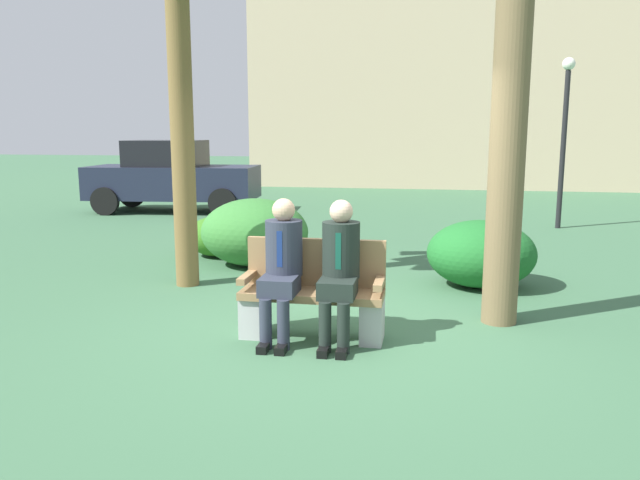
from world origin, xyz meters
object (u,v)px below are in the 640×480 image
shrub_mid_lawn (219,236)px  shrub_far_lawn (481,254)px  shrub_near_bench (255,232)px  park_bench (313,295)px  seated_man_left (282,262)px  building_backdrop (449,66)px  street_lamp (565,124)px  parked_car_near (172,176)px  seated_man_right (339,264)px

shrub_mid_lawn → shrub_far_lawn: bearing=-17.8°
shrub_near_bench → shrub_far_lawn: shrub_near_bench is taller
park_bench → shrub_near_bench: shrub_near_bench is taller
park_bench → seated_man_left: seated_man_left is taller
building_backdrop → park_bench: bearing=-94.6°
street_lamp → shrub_far_lawn: bearing=-110.2°
shrub_far_lawn → street_lamp: size_ratio=0.40×
shrub_near_bench → shrub_mid_lawn: size_ratio=1.55×
park_bench → parked_car_near: 9.67m
seated_man_right → parked_car_near: parked_car_near is taller
shrub_mid_lawn → shrub_far_lawn: 3.99m
park_bench → building_backdrop: bearing=85.4°
park_bench → shrub_mid_lawn: size_ratio=1.33×
park_bench → shrub_far_lawn: 2.76m
shrub_near_bench → shrub_mid_lawn: 0.91m
seated_man_right → shrub_near_bench: 3.44m
street_lamp → shrub_near_bench: bearing=-138.5°
shrub_mid_lawn → building_backdrop: size_ratio=0.07×
street_lamp → park_bench: bearing=-116.0°
shrub_near_bench → shrub_far_lawn: size_ratio=1.16×
park_bench → street_lamp: bearing=64.0°
seated_man_left → parked_car_near: size_ratio=0.32×
seated_man_left → street_lamp: bearing=62.7°
shrub_mid_lawn → parked_car_near: (-2.86, 4.86, 0.53)m
shrub_near_bench → seated_man_right: bearing=-61.0°
seated_man_right → seated_man_left: bearing=180.0°
park_bench → parked_car_near: (-4.99, 8.27, 0.44)m
seated_man_right → street_lamp: (3.27, 7.37, 1.30)m
shrub_mid_lawn → street_lamp: bearing=34.2°
park_bench → parked_car_near: bearing=121.1°
street_lamp → shrub_mid_lawn: bearing=-145.8°
park_bench → shrub_mid_lawn: (-2.13, 3.41, -0.08)m
seated_man_left → street_lamp: size_ratio=0.39×
park_bench → shrub_mid_lawn: park_bench is taller
seated_man_right → shrub_far_lawn: bearing=58.7°
park_bench → shrub_far_lawn: (1.67, 2.19, 0.02)m
shrub_near_bench → parked_car_near: size_ratio=0.38×
street_lamp → building_backdrop: (-1.96, 12.20, 2.32)m
park_bench → seated_man_right: size_ratio=1.02×
seated_man_left → shrub_mid_lawn: bearing=117.8°
shrub_near_bench → building_backdrop: bearing=79.8°
seated_man_left → shrub_far_lawn: seated_man_left is taller
park_bench → seated_man_right: bearing=-24.4°
shrub_near_bench → street_lamp: 6.77m
seated_man_right → building_backdrop: 19.95m
seated_man_right → shrub_far_lawn: size_ratio=0.98×
park_bench → shrub_far_lawn: size_ratio=1.00×
shrub_mid_lawn → building_backdrop: building_backdrop is taller
building_backdrop → seated_man_left: bearing=-95.4°
parked_car_near → street_lamp: (8.52, -1.02, 1.19)m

